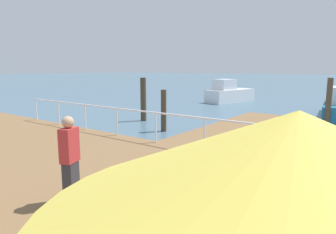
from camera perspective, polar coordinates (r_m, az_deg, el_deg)
The scene contains 10 objects.
ground_plane at distance 18.45m, azimuth -16.11°, elevation -0.25°, with size 300.00×300.00×0.00m, color slate.
boardwalk at distance 6.65m, azimuth -27.64°, elevation -16.24°, with size 11.00×38.00×0.40m, color olive.
floating_dock at distance 14.45m, azimuth 11.32°, elevation -2.28°, with size 10.72×2.00×0.18m, color olive.
boardwalk_railing at distance 8.39m, azimuth 18.45°, elevation -2.84°, with size 0.06×23.06×1.08m.
dock_piling_0 at distance 13.94m, azimuth -0.84°, elevation 1.23°, with size 0.26×0.26×1.98m, color #473826.
dock_piling_1 at distance 16.83m, azimuth -4.77°, elevation 3.40°, with size 0.32×0.32×2.45m, color #473826.
dock_piling_2 at distance 16.85m, azimuth 28.50°, elevation 2.40°, with size 0.27×0.27×2.50m, color brown.
moored_boat_1 at distance 26.95m, azimuth 11.66°, elevation 4.45°, with size 5.17×2.87×2.03m.
patio_umbrella at distance 1.31m, azimuth 23.33°, elevation -8.73°, with size 2.18×2.18×2.39m.
pedestrian_0 at distance 5.90m, azimuth -18.36°, elevation -7.67°, with size 0.41×0.33×1.69m.
Camera 1 is at (-10.97, 5.47, 2.95)m, focal length 31.67 mm.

